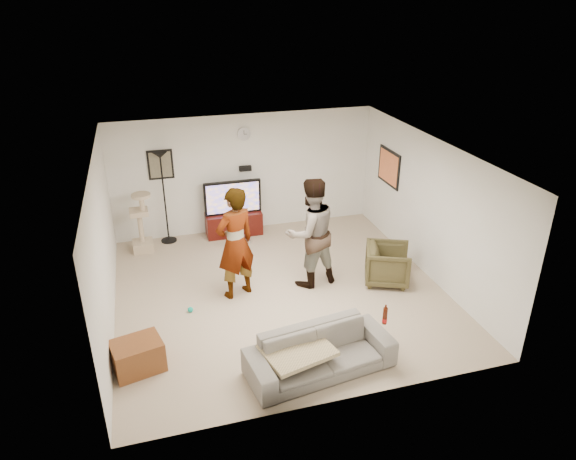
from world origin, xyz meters
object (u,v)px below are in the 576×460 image
object	(u,v)px
person_left	(235,243)
beer_bottle	(385,316)
tv_stand	(234,223)
armchair	(388,264)
side_table	(138,356)
cat_tree	(140,222)
sofa	(320,353)
tv	(233,197)
floor_lamp	(164,198)
person_right	(311,233)

from	to	relation	value
person_left	beer_bottle	xyz separation A→B (m)	(1.64, -2.25, -0.26)
tv_stand	armchair	distance (m)	3.53
beer_bottle	side_table	xyz separation A→B (m)	(-3.32, 0.71, -0.49)
beer_bottle	cat_tree	bearing A→B (deg)	125.57
sofa	armchair	distance (m)	2.73
tv_stand	tv	xyz separation A→B (m)	(-0.00, 0.00, 0.60)
person_left	side_table	xyz separation A→B (m)	(-1.68, -1.53, -0.75)
tv_stand	person_left	world-z (taller)	person_left
tv_stand	side_table	xyz separation A→B (m)	(-2.07, -3.92, -0.02)
tv_stand	person_left	xyz separation A→B (m)	(-0.39, -2.39, 0.73)
cat_tree	side_table	size ratio (longest dim) A/B	1.85
floor_lamp	armchair	distance (m)	4.59
cat_tree	sofa	distance (m)	4.92
beer_bottle	armchair	world-z (taller)	beer_bottle
tv	floor_lamp	xyz separation A→B (m)	(-1.37, 0.04, 0.11)
tv_stand	armchair	bearing A→B (deg)	-50.30
floor_lamp	person_left	world-z (taller)	person_left
tv_stand	side_table	distance (m)	4.44
beer_bottle	side_table	bearing A→B (deg)	167.87
person_left	armchair	bearing A→B (deg)	150.06
tv_stand	beer_bottle	distance (m)	4.82
floor_lamp	cat_tree	distance (m)	0.69
tv_stand	person_right	bearing A→B (deg)	-68.71
floor_lamp	cat_tree	size ratio (longest dim) A/B	1.56
armchair	floor_lamp	bearing A→B (deg)	76.23
person_left	armchair	size ratio (longest dim) A/B	2.55
cat_tree	person_left	xyz separation A→B (m)	(1.50, -2.14, 0.36)
tv	person_left	size ratio (longest dim) A/B	0.61
floor_lamp	sofa	world-z (taller)	floor_lamp
tv	sofa	bearing A→B (deg)	-86.11
tv_stand	side_table	size ratio (longest dim) A/B	1.77
tv_stand	armchair	xyz separation A→B (m)	(2.25, -2.71, 0.10)
armchair	side_table	size ratio (longest dim) A/B	1.16
sofa	side_table	xyz separation A→B (m)	(-2.39, 0.71, -0.07)
floor_lamp	side_table	bearing A→B (deg)	-100.03
cat_tree	side_table	distance (m)	3.70
tv_stand	person_left	bearing A→B (deg)	-99.34
tv	sofa	distance (m)	4.68
sofa	beer_bottle	bearing A→B (deg)	-8.14
person_right	beer_bottle	world-z (taller)	person_right
tv	side_table	bearing A→B (deg)	-117.87
tv_stand	floor_lamp	size ratio (longest dim) A/B	0.61
person_left	armchair	xyz separation A→B (m)	(2.64, -0.32, -0.63)
cat_tree	sofa	size ratio (longest dim) A/B	0.61
floor_lamp	side_table	xyz separation A→B (m)	(-0.70, -3.97, -0.73)
tv_stand	cat_tree	world-z (taller)	cat_tree
person_left	armchair	world-z (taller)	person_left
tv	side_table	world-z (taller)	tv
cat_tree	armchair	distance (m)	4.83
person_right	side_table	distance (m)	3.46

